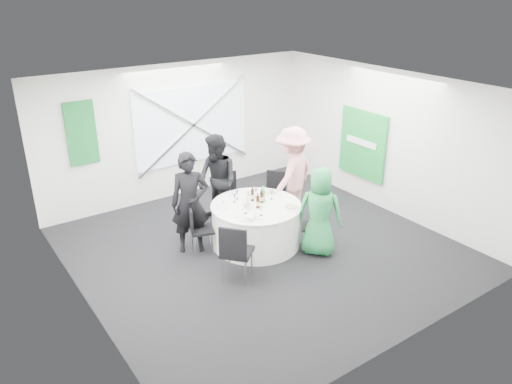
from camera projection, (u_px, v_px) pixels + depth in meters
floor at (263, 248)px, 8.68m from camera, size 6.00×6.00×0.00m
ceiling at (264, 88)px, 7.57m from camera, size 6.00×6.00×0.00m
wall_back at (179, 131)px, 10.39m from camera, size 6.00×0.00×6.00m
wall_front at (412, 249)px, 5.87m from camera, size 6.00×0.00×6.00m
wall_left at (78, 221)px, 6.55m from camera, size 0.00×6.00×6.00m
wall_right at (388, 142)px, 9.71m from camera, size 0.00×6.00×6.00m
window_panel at (192, 125)px, 10.47m from camera, size 2.60×0.03×1.60m
window_brace_a at (193, 125)px, 10.44m from camera, size 2.63×0.05×1.84m
window_brace_b at (193, 125)px, 10.44m from camera, size 2.63×0.05×1.84m
green_banner at (82, 133)px, 9.18m from camera, size 0.55×0.04×1.20m
green_sign at (362, 144)px, 10.21m from camera, size 0.05×1.20×1.40m
banquet_table at (256, 225)px, 8.68m from camera, size 1.56×1.56×0.76m
chair_back at (229, 192)px, 9.59m from camera, size 0.48×0.48×0.92m
chair_back_left at (197, 226)px, 8.38m from camera, size 0.49×0.49×0.84m
chair_back_right at (275, 191)px, 9.71m from camera, size 0.57×0.57×0.89m
chair_front_right at (317, 223)px, 8.52m from camera, size 0.53×0.52×0.82m
chair_front_left at (235, 249)px, 7.49m from camera, size 0.63×0.63×0.99m
person_man_back_left at (190, 203)px, 8.31m from camera, size 0.76×0.65×1.76m
person_man_back at (217, 181)px, 9.25m from camera, size 0.55×0.89×1.74m
person_woman_pink at (292, 174)px, 9.45m from camera, size 1.30×0.95×1.83m
person_woman_green at (320, 212)px, 8.26m from camera, size 0.85×0.89×1.54m
plate_back at (235, 193)px, 8.97m from camera, size 0.27×0.27×0.01m
plate_back_left at (223, 207)px, 8.43m from camera, size 0.26×0.26×0.01m
plate_back_right at (272, 192)px, 9.01m from camera, size 0.30×0.30×0.04m
plate_front_right at (291, 207)px, 8.41m from camera, size 0.29×0.29×0.04m
plate_front_left at (246, 218)px, 8.03m from camera, size 0.25×0.25×0.01m
napkin at (251, 217)px, 8.01m from camera, size 0.24×0.24×0.06m
beer_bottle_a at (248, 200)px, 8.51m from camera, size 0.06×0.06×0.24m
beer_bottle_b at (252, 195)px, 8.64m from camera, size 0.06×0.06×0.27m
beer_bottle_c at (262, 197)px, 8.58m from camera, size 0.06×0.06×0.25m
beer_bottle_d at (258, 202)px, 8.37m from camera, size 0.06×0.06×0.27m
green_water_bottle at (263, 196)px, 8.61m from camera, size 0.08×0.08×0.29m
clear_water_bottle at (248, 203)px, 8.33m from camera, size 0.08×0.08×0.29m
wine_glass_a at (234, 196)px, 8.59m from camera, size 0.07×0.07×0.17m
wine_glass_b at (256, 190)px, 8.79m from camera, size 0.07×0.07×0.17m
wine_glass_c at (245, 206)px, 8.18m from camera, size 0.07×0.07×0.17m
wine_glass_d at (237, 192)px, 8.71m from camera, size 0.07×0.07×0.17m
wine_glass_e at (272, 192)px, 8.71m from camera, size 0.07×0.07×0.17m
wine_glass_f at (261, 208)px, 8.10m from camera, size 0.07×0.07×0.17m
fork_a at (275, 194)px, 8.95m from camera, size 0.10×0.13×0.01m
knife_a at (261, 192)px, 9.05m from camera, size 0.08×0.14×0.01m
fork_b at (247, 192)px, 9.04m from camera, size 0.15×0.02×0.01m
knife_b at (232, 196)px, 8.89m from camera, size 0.15×0.03×0.01m
fork_c at (238, 218)px, 8.07m from camera, size 0.11×0.12×0.01m
knife_c at (259, 220)px, 8.00m from camera, size 0.11×0.12×0.01m
fork_d at (223, 203)px, 8.61m from camera, size 0.08×0.14×0.01m
knife_d at (224, 210)px, 8.35m from camera, size 0.09×0.13×0.01m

